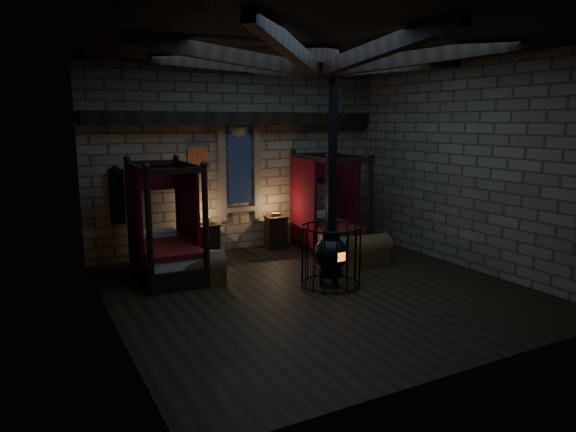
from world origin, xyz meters
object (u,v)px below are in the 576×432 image
bed_left (166,248)px  trunk_right (369,251)px  stove (331,251)px  trunk_left (201,269)px  bed_right (327,226)px

bed_left → trunk_right: size_ratio=2.46×
bed_left → stove: size_ratio=0.54×
trunk_right → trunk_left: bearing=176.2°
bed_left → trunk_right: 4.21m
bed_right → stove: 2.76m
stove → bed_right: bearing=53.5°
bed_left → trunk_left: bed_left is taller
bed_left → bed_right: 3.92m
bed_left → stove: bearing=-37.9°
trunk_left → bed_left: bearing=128.1°
trunk_right → stove: (-1.51, -0.85, 0.38)m
bed_right → trunk_right: size_ratio=2.52×
bed_left → bed_right: bearing=6.0°
bed_left → trunk_right: (4.01, -1.24, -0.26)m
bed_right → trunk_right: (0.10, -1.51, -0.27)m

